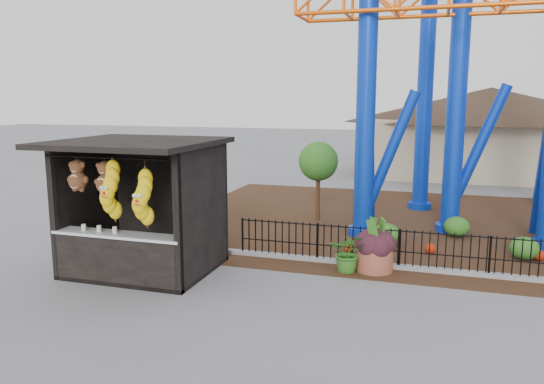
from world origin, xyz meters
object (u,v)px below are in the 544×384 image
(potted_plant, at_px, (349,252))
(roller_coaster, at_px, (500,17))
(terracotta_planter, at_px, (375,260))
(prize_booth, at_px, (137,210))

(potted_plant, bearing_deg, roller_coaster, 60.94)
(roller_coaster, height_order, terracotta_planter, roller_coaster)
(prize_booth, xyz_separation_m, roller_coaster, (8.11, 7.30, 4.93))
(prize_booth, height_order, roller_coaster, roller_coaster)
(roller_coaster, distance_m, terracotta_planter, 8.76)
(terracotta_planter, distance_m, potted_plant, 0.66)
(prize_booth, height_order, potted_plant, prize_booth)
(terracotta_planter, bearing_deg, prize_booth, -161.32)
(prize_booth, xyz_separation_m, terracotta_planter, (5.25, 1.77, -1.24))
(terracotta_planter, height_order, potted_plant, potted_plant)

